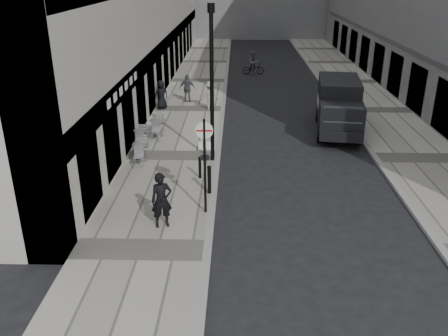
# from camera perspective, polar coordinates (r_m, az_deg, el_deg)

# --- Properties ---
(ground) EXTENTS (120.00, 120.00, 0.00)m
(ground) POSITION_cam_1_polar(r_m,az_deg,el_deg) (12.14, -2.81, -17.22)
(ground) COLOR black
(ground) RESTS_ON ground
(sidewalk) EXTENTS (4.00, 60.00, 0.12)m
(sidewalk) POSITION_cam_1_polar(r_m,az_deg,el_deg) (28.47, -4.21, 7.06)
(sidewalk) COLOR #ADA89C
(sidewalk) RESTS_ON ground
(far_sidewalk) EXTENTS (4.00, 60.00, 0.12)m
(far_sidewalk) POSITION_cam_1_polar(r_m,az_deg,el_deg) (29.49, 17.73, 6.58)
(far_sidewalk) COLOR #ADA89C
(far_sidewalk) RESTS_ON ground
(walking_man) EXTENTS (0.77, 0.61, 1.83)m
(walking_man) POSITION_cam_1_polar(r_m,az_deg,el_deg) (15.16, -7.52, -3.87)
(walking_man) COLOR black
(walking_man) RESTS_ON sidewalk
(sign_post) EXTENTS (0.57, 0.09, 3.31)m
(sign_post) POSITION_cam_1_polar(r_m,az_deg,el_deg) (15.41, -2.34, 1.68)
(sign_post) COLOR black
(sign_post) RESTS_ON sidewalk
(lamppost) EXTENTS (0.29, 0.29, 6.47)m
(lamppost) POSITION_cam_1_polar(r_m,az_deg,el_deg) (19.57, -1.49, 10.83)
(lamppost) COLOR black
(lamppost) RESTS_ON sidewalk
(bollard_near) EXTENTS (0.11, 0.11, 0.84)m
(bollard_near) POSITION_cam_1_polar(r_m,az_deg,el_deg) (18.71, -2.92, 0.00)
(bollard_near) COLOR black
(bollard_near) RESTS_ON sidewalk
(bollard_far) EXTENTS (0.14, 0.14, 1.02)m
(bollard_far) POSITION_cam_1_polar(r_m,az_deg,el_deg) (17.39, -1.78, -1.50)
(bollard_far) COLOR black
(bollard_far) RESTS_ON sidewalk
(panel_van) EXTENTS (2.72, 5.67, 2.57)m
(panel_van) POSITION_cam_1_polar(r_m,az_deg,el_deg) (24.99, 13.65, 7.51)
(panel_van) COLOR black
(panel_van) RESTS_ON ground
(cyclist) EXTENTS (1.67, 0.63, 1.79)m
(cyclist) POSITION_cam_1_polar(r_m,az_deg,el_deg) (38.43, 3.56, 12.22)
(cyclist) COLOR black
(cyclist) RESTS_ON ground
(pedestrian_a) EXTENTS (1.03, 0.51, 1.71)m
(pedestrian_a) POSITION_cam_1_polar(r_m,az_deg,el_deg) (29.68, -4.42, 9.54)
(pedestrian_a) COLOR #504F54
(pedestrian_a) RESTS_ON sidewalk
(pedestrian_b) EXTENTS (1.13, 0.70, 1.67)m
(pedestrian_b) POSITION_cam_1_polar(r_m,az_deg,el_deg) (27.93, -1.71, 8.70)
(pedestrian_b) COLOR #ABA49D
(pedestrian_b) RESTS_ON sidewalk
(pedestrian_c) EXTENTS (0.98, 0.89, 1.68)m
(pedestrian_c) POSITION_cam_1_polar(r_m,az_deg,el_deg) (28.35, -7.54, 8.74)
(pedestrian_c) COLOR black
(pedestrian_c) RESTS_ON sidewalk
(cafe_table_near) EXTENTS (0.71, 1.60, 0.91)m
(cafe_table_near) POSITION_cam_1_polar(r_m,az_deg,el_deg) (22.44, -9.91, 3.76)
(cafe_table_near) COLOR #B6B6B9
(cafe_table_near) RESTS_ON sidewalk
(cafe_table_mid) EXTENTS (0.78, 1.75, 1.00)m
(cafe_table_mid) POSITION_cam_1_polar(r_m,az_deg,el_deg) (23.61, -7.97, 4.96)
(cafe_table_mid) COLOR #BABABC
(cafe_table_mid) RESTS_ON sidewalk
(cafe_table_far) EXTENTS (0.74, 1.67, 0.95)m
(cafe_table_far) POSITION_cam_1_polar(r_m,az_deg,el_deg) (20.58, -9.92, 2.04)
(cafe_table_far) COLOR silver
(cafe_table_far) RESTS_ON sidewalk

